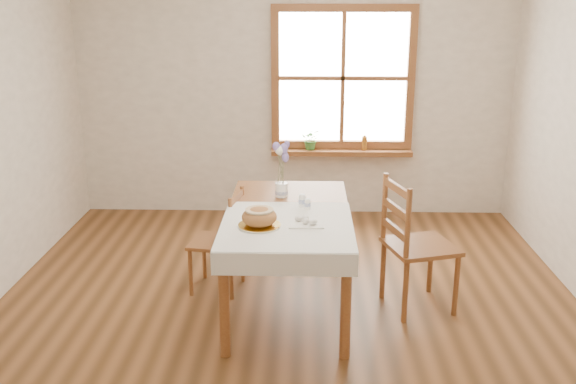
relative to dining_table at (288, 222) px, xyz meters
The scene contains 18 objects.
ground 0.73m from the dining_table, 90.00° to the right, with size 5.00×5.00×0.00m, color brown.
room_walls 1.08m from the dining_table, 90.00° to the right, with size 4.60×5.10×2.65m.
window 2.36m from the dining_table, 77.02° to the left, with size 1.46×0.08×1.46m.
window_sill 2.16m from the dining_table, 76.61° to the left, with size 1.46×0.20×0.05m.
dining_table is the anchor object (origin of this frame).
table_linen 0.32m from the dining_table, 90.00° to the right, with size 0.91×0.99×0.01m, color white.
chair_left 0.68m from the dining_table, 155.23° to the left, with size 0.38×0.40×0.82m, color brown, non-canonical shape.
chair_right 1.00m from the dining_table, ahead, with size 0.47×0.49×1.01m, color brown, non-canonical shape.
bread_plate 0.41m from the dining_table, 117.86° to the right, with size 0.28×0.28×0.02m, color white.
bread_loaf 0.43m from the dining_table, 117.86° to the right, with size 0.24×0.24×0.13m, color #AA703C.
egg_napkin 0.33m from the dining_table, 65.16° to the right, with size 0.24×0.20×0.01m, color white.
eggs 0.34m from the dining_table, 65.16° to the right, with size 0.19×0.17×0.04m, color silver, non-canonical shape.
salt_shaker 0.20m from the dining_table, 39.12° to the left, with size 0.05×0.05×0.10m, color white.
pepper_shaker 0.20m from the dining_table, 12.44° to the left, with size 0.04×0.04×0.08m, color white.
flower_vase 0.37m from the dining_table, 100.08° to the left, with size 0.10×0.10×0.11m, color white.
lavender_bouquet 0.50m from the dining_table, 100.08° to the left, with size 0.17×0.17×0.33m, color #6E5BA2, non-canonical shape.
potted_plant 2.11m from the dining_table, 85.02° to the left, with size 0.19×0.22×0.17m, color #36712D.
amber_bottle 2.23m from the dining_table, 70.66° to the left, with size 0.06×0.06×0.16m, color #975C1B.
Camera 1 is at (0.12, -4.14, 2.28)m, focal length 40.00 mm.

